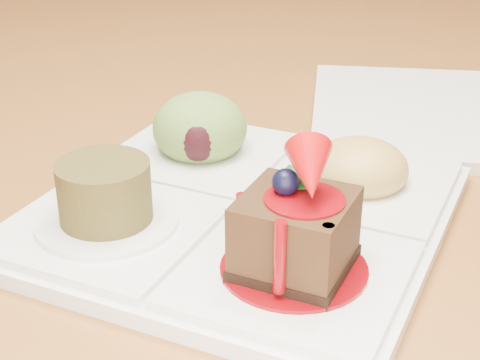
{
  "coord_description": "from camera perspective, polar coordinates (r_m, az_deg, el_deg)",
  "views": [
    {
      "loc": [
        0.04,
        -0.72,
        1.02
      ],
      "look_at": [
        0.04,
        -0.24,
        0.79
      ],
      "focal_mm": 55.0,
      "sensor_mm": 36.0,
      "label": 1
    }
  ],
  "objects": [
    {
      "name": "sampler_plate",
      "position": [
        0.55,
        0.05,
        -0.95
      ],
      "size": [
        0.38,
        0.38,
        0.11
      ],
      "rotation": [
        0.0,
        0.0,
        -0.43
      ],
      "color": "white",
      "rests_on": "dining_table"
    },
    {
      "name": "second_plate",
      "position": [
        0.76,
        15.43,
        4.96
      ],
      "size": [
        0.29,
        0.29,
        0.01
      ],
      "primitive_type": "cube",
      "rotation": [
        0.0,
        0.0,
        -0.12
      ],
      "color": "white",
      "rests_on": "dining_table"
    },
    {
      "name": "dining_table",
      "position": [
        0.8,
        -2.56,
        1.11
      ],
      "size": [
        1.0,
        1.8,
        0.75
      ],
      "color": "#9D5928",
      "rests_on": "ground"
    }
  ]
}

